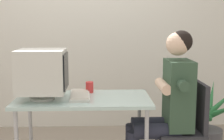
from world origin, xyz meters
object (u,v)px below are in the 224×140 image
object	(u,v)px
office_chair	(187,125)
potted_plant	(207,124)
crt_monitor	(42,72)
person_seated	(167,100)
desk_mug	(90,87)
keyboard	(80,95)
desk	(83,105)

from	to	relation	value
office_chair	potted_plant	world-z (taller)	office_chair
crt_monitor	office_chair	bearing A→B (deg)	0.28
person_seated	desk_mug	size ratio (longest dim) A/B	12.93
keyboard	person_seated	size ratio (longest dim) A/B	0.33
office_chair	potted_plant	distance (m)	0.69
keyboard	potted_plant	world-z (taller)	potted_plant
keyboard	desk_mug	bearing A→B (deg)	64.67
office_chair	desk_mug	size ratio (longest dim) A/B	8.42
keyboard	person_seated	distance (m)	0.79
crt_monitor	person_seated	bearing A→B (deg)	0.32
crt_monitor	desk_mug	world-z (taller)	crt_monitor
potted_plant	keyboard	bearing A→B (deg)	-160.67
crt_monitor	person_seated	distance (m)	1.14
person_seated	keyboard	bearing A→B (deg)	174.72
potted_plant	desk_mug	size ratio (longest dim) A/B	8.09
keyboard	desk	bearing A→B (deg)	-46.85
desk	keyboard	world-z (taller)	keyboard
person_seated	desk_mug	distance (m)	0.75
crt_monitor	keyboard	distance (m)	0.40
office_chair	person_seated	bearing A→B (deg)	-180.00
crt_monitor	desk_mug	distance (m)	0.51
keyboard	person_seated	world-z (taller)	person_seated
desk	crt_monitor	size ratio (longest dim) A/B	2.74
desk_mug	office_chair	bearing A→B (deg)	-15.41
potted_plant	desk_mug	bearing A→B (deg)	-166.61
desk	office_chair	world-z (taller)	office_chair
keyboard	desk_mug	distance (m)	0.19
keyboard	potted_plant	distance (m)	1.50
keyboard	office_chair	xyz separation A→B (m)	(0.97, -0.07, -0.27)
office_chair	desk_mug	bearing A→B (deg)	164.59
person_seated	potted_plant	bearing A→B (deg)	43.98
desk	keyboard	bearing A→B (deg)	133.15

